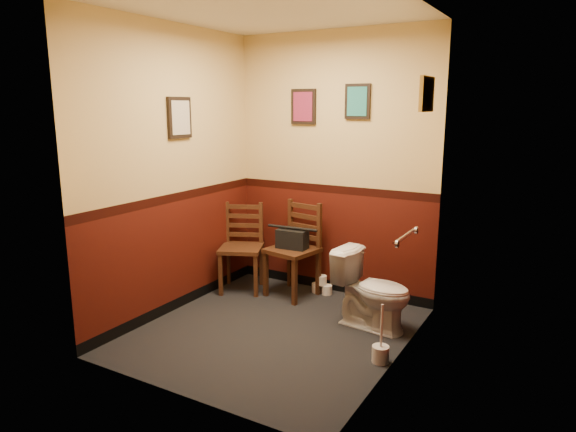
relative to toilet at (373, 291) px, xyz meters
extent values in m
cube|color=black|center=(-0.72, -0.52, -0.35)|extent=(2.20, 2.40, 0.00)
cube|color=silver|center=(-0.72, -0.52, 2.35)|extent=(2.20, 2.40, 0.00)
cube|color=#41100A|center=(-0.72, 0.68, 1.00)|extent=(2.20, 0.00, 2.70)
cube|color=#41100A|center=(-0.72, -1.72, 1.00)|extent=(2.20, 0.00, 2.70)
cube|color=#41100A|center=(-1.82, -0.52, 1.00)|extent=(0.00, 2.40, 2.70)
cube|color=#41100A|center=(0.38, -0.52, 1.00)|extent=(0.00, 2.40, 2.70)
cylinder|color=silver|center=(0.35, -0.27, 0.60)|extent=(0.03, 0.50, 0.03)
cylinder|color=silver|center=(0.37, -0.52, 0.60)|extent=(0.02, 0.06, 0.06)
cylinder|color=silver|center=(0.37, -0.02, 0.60)|extent=(0.02, 0.06, 0.06)
cube|color=black|center=(-1.07, 0.66, 1.60)|extent=(0.28, 0.03, 0.36)
cube|color=maroon|center=(-1.07, 0.65, 1.60)|extent=(0.22, 0.01, 0.30)
cube|color=black|center=(-0.47, 0.66, 1.65)|extent=(0.26, 0.03, 0.34)
cube|color=#257975|center=(-0.47, 0.65, 1.65)|extent=(0.20, 0.01, 0.28)
cube|color=black|center=(-1.80, -0.42, 1.50)|extent=(0.03, 0.30, 0.38)
cube|color=#C0B197|center=(-1.79, -0.42, 1.50)|extent=(0.01, 0.24, 0.31)
cube|color=olive|center=(0.36, 0.08, 1.70)|extent=(0.03, 0.34, 0.28)
cube|color=#C0B197|center=(0.35, 0.08, 1.70)|extent=(0.01, 0.28, 0.22)
imported|color=white|center=(0.00, 0.00, 0.00)|extent=(0.75, 0.47, 0.69)
cylinder|color=silver|center=(0.29, -0.58, -0.28)|extent=(0.13, 0.13, 0.13)
cylinder|color=silver|center=(0.29, -0.58, -0.06)|extent=(0.02, 0.02, 0.38)
cube|color=#4A2816|center=(-1.57, 0.21, 0.12)|extent=(0.58, 0.58, 0.04)
cube|color=#4A2816|center=(-1.66, -0.04, -0.11)|extent=(0.05, 0.05, 0.47)
cube|color=#4A2816|center=(-1.82, 0.30, -0.11)|extent=(0.05, 0.05, 0.47)
cube|color=#4A2816|center=(-1.32, 0.11, -0.11)|extent=(0.05, 0.05, 0.47)
cube|color=#4A2816|center=(-1.48, 0.45, -0.11)|extent=(0.05, 0.05, 0.47)
cube|color=#4A2816|center=(-1.82, 0.30, 0.36)|extent=(0.05, 0.05, 0.47)
cube|color=#4A2816|center=(-1.48, 0.46, 0.36)|extent=(0.05, 0.05, 0.47)
cube|color=#4A2816|center=(-1.65, 0.38, 0.23)|extent=(0.33, 0.17, 0.05)
cube|color=#4A2816|center=(-1.65, 0.38, 0.33)|extent=(0.33, 0.17, 0.05)
cube|color=#4A2816|center=(-1.65, 0.38, 0.43)|extent=(0.33, 0.17, 0.05)
cube|color=#4A2816|center=(-1.65, 0.38, 0.54)|extent=(0.33, 0.17, 0.05)
cube|color=#4A2816|center=(-1.02, 0.34, 0.14)|extent=(0.53, 0.53, 0.04)
cube|color=#4A2816|center=(-1.25, 0.18, -0.10)|extent=(0.05, 0.05, 0.49)
cube|color=#4A2816|center=(-1.18, 0.57, -0.10)|extent=(0.05, 0.05, 0.49)
cube|color=#4A2816|center=(-0.86, 0.11, -0.10)|extent=(0.05, 0.05, 0.49)
cube|color=#4A2816|center=(-0.79, 0.50, -0.10)|extent=(0.05, 0.05, 0.49)
cube|color=#4A2816|center=(-1.18, 0.57, 0.39)|extent=(0.05, 0.05, 0.49)
cube|color=#4A2816|center=(-0.79, 0.50, 0.39)|extent=(0.05, 0.05, 0.49)
cube|color=#4A2816|center=(-0.98, 0.54, 0.25)|extent=(0.37, 0.10, 0.05)
cube|color=#4A2816|center=(-0.98, 0.54, 0.36)|extent=(0.37, 0.10, 0.05)
cube|color=#4A2816|center=(-0.98, 0.54, 0.47)|extent=(0.37, 0.10, 0.05)
cube|color=#4A2816|center=(-0.98, 0.54, 0.58)|extent=(0.37, 0.10, 0.05)
cube|color=black|center=(-1.02, 0.34, 0.27)|extent=(0.32, 0.18, 0.20)
cylinder|color=black|center=(-1.02, 0.34, 0.38)|extent=(0.28, 0.05, 0.03)
cylinder|color=silver|center=(-0.83, 0.54, -0.30)|extent=(0.11, 0.11, 0.10)
cylinder|color=silver|center=(-0.71, 0.54, -0.30)|extent=(0.11, 0.11, 0.10)
cylinder|color=silver|center=(-0.77, 0.53, -0.20)|extent=(0.11, 0.11, 0.10)
camera|label=1|loc=(1.50, -4.13, 1.61)|focal=32.00mm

